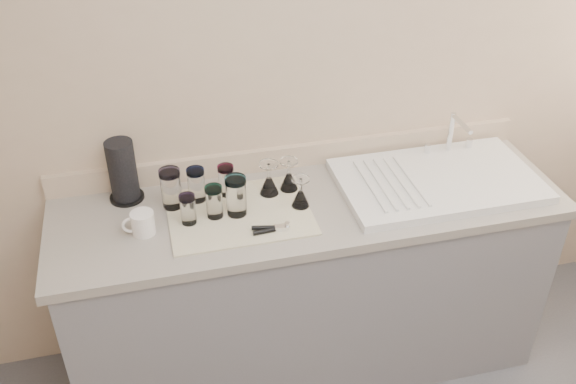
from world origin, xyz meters
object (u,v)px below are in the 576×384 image
object	(u,v)px
tumbler_teal	(171,188)
goblet_front_right	(301,196)
tumbler_blue	(214,201)
can_opener	(271,229)
paper_towel_roll	(123,172)
goblet_back_left	(269,183)
tumbler_cyan	(196,184)
goblet_back_right	(289,179)
tumbler_lavender	(236,196)
sink_unit	(438,180)
white_mug	(142,223)
tumbler_magenta	(188,209)
tumbler_purple	(226,180)

from	to	relation	value
tumbler_teal	goblet_front_right	size ratio (longest dim) A/B	1.29
tumbler_blue	goblet_front_right	xyz separation A→B (m)	(0.34, -0.01, -0.02)
can_opener	paper_towel_roll	size ratio (longest dim) A/B	0.55
goblet_back_left	tumbler_cyan	bearing A→B (deg)	175.24
tumbler_teal	goblet_front_right	distance (m)	0.51
goblet_back_right	paper_towel_roll	bearing A→B (deg)	171.25
tumbler_lavender	goblet_back_left	world-z (taller)	tumbler_lavender
tumbler_teal	can_opener	distance (m)	0.43
tumbler_cyan	can_opener	world-z (taller)	tumbler_cyan
tumbler_blue	goblet_back_left	world-z (taller)	goblet_back_left
goblet_back_left	can_opener	size ratio (longest dim) A/B	0.99
sink_unit	white_mug	world-z (taller)	sink_unit
goblet_front_right	tumbler_magenta	bearing A→B (deg)	-179.25
sink_unit	tumbler_magenta	size ratio (longest dim) A/B	6.72
tumbler_purple	paper_towel_roll	distance (m)	0.41
goblet_back_left	paper_towel_roll	xyz separation A→B (m)	(-0.56, 0.11, 0.07)
tumbler_teal	goblet_back_right	size ratio (longest dim) A/B	1.23
tumbler_lavender	tumbler_blue	bearing A→B (deg)	177.83
sink_unit	can_opener	world-z (taller)	sink_unit
sink_unit	tumbler_teal	distance (m)	1.09
goblet_back_right	tumbler_purple	bearing A→B (deg)	174.63
tumbler_blue	paper_towel_roll	xyz separation A→B (m)	(-0.33, 0.22, 0.05)
sink_unit	tumbler_blue	bearing A→B (deg)	-179.24
tumbler_magenta	goblet_back_right	xyz separation A→B (m)	(0.42, 0.13, -0.02)
tumbler_magenta	goblet_front_right	bearing A→B (deg)	0.75
tumbler_blue	goblet_back_left	bearing A→B (deg)	23.65
tumbler_teal	white_mug	world-z (taller)	tumbler_teal
tumbler_purple	paper_towel_roll	xyz separation A→B (m)	(-0.40, 0.08, 0.05)
can_opener	paper_towel_roll	distance (m)	0.64
goblet_front_right	tumbler_blue	bearing A→B (deg)	178.01
tumbler_teal	white_mug	bearing A→B (deg)	-132.09
tumbler_purple	tumbler_lavender	distance (m)	0.14
tumbler_blue	goblet_front_right	size ratio (longest dim) A/B	1.05
goblet_back_right	white_mug	bearing A→B (deg)	-166.20
tumbler_purple	white_mug	size ratio (longest dim) A/B	1.04
goblet_front_right	tumbler_lavender	bearing A→B (deg)	178.08
paper_towel_roll	tumbler_magenta	bearing A→B (deg)	-46.09
can_opener	sink_unit	bearing A→B (deg)	11.81
goblet_back_right	paper_towel_roll	world-z (taller)	paper_towel_roll
sink_unit	tumbler_cyan	size ratio (longest dim) A/B	5.81
tumbler_magenta	can_opener	bearing A→B (deg)	-23.55
tumbler_lavender	paper_towel_roll	distance (m)	0.47
tumbler_blue	goblet_back_left	size ratio (longest dim) A/B	0.95
tumbler_lavender	white_mug	world-z (taller)	tumbler_lavender
tumbler_magenta	can_opener	world-z (taller)	tumbler_magenta
sink_unit	goblet_back_right	world-z (taller)	sink_unit
tumbler_blue	can_opener	xyz separation A→B (m)	(0.19, -0.14, -0.06)
sink_unit	goblet_back_left	size ratio (longest dim) A/B	5.84
sink_unit	tumbler_magenta	bearing A→B (deg)	-178.36
tumbler_lavender	can_opener	size ratio (longest dim) A/B	1.16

